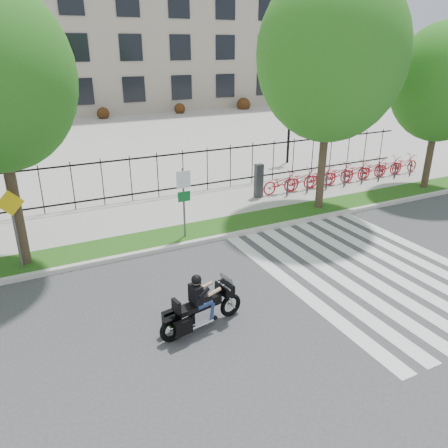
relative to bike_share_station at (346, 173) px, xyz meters
name	(u,v)px	position (x,y,z in m)	size (l,w,h in m)	color
ground	(229,309)	(-10.16, -7.20, -0.65)	(120.00, 120.00, 0.00)	#3B3B3D
curb	(174,247)	(-10.16, -3.10, -0.57)	(60.00, 0.20, 0.15)	beige
grass_verge	(166,238)	(-10.16, -2.25, -0.57)	(60.00, 1.50, 0.15)	#235715
sidewalk	(145,215)	(-10.16, 0.25, -0.57)	(60.00, 3.50, 0.15)	gray
plaza	(74,139)	(-10.16, 17.80, -0.60)	(80.00, 34.00, 0.10)	gray
crosswalk_stripes	(367,270)	(-5.34, -7.20, -0.64)	(5.70, 8.00, 0.01)	silver
iron_fence	(131,179)	(-10.16, 2.00, 0.50)	(30.00, 0.06, 2.00)	black
office_building	(30,9)	(-10.16, 37.72, 9.32)	(60.00, 21.90, 20.15)	#A29482
lamp_post_right	(290,108)	(-0.16, 4.80, 2.56)	(1.06, 0.70, 4.25)	black
street_tree_2	(331,55)	(-3.39, -2.25, 5.46)	(5.57, 5.57, 9.17)	#3B2B20
street_tree_3	(442,83)	(2.92, -2.25, 4.27)	(4.46, 4.46, 7.34)	#3B2B20
bike_share_station	(346,173)	(0.00, 0.00, 0.00)	(10.02, 0.87, 1.50)	#2D2D33
sign_pole_regulatory	(184,194)	(-9.55, -2.62, 1.09)	(0.50, 0.09, 2.50)	#59595B
sign_pole_warning	(13,219)	(-14.87, -2.62, 1.09)	(0.78, 0.09, 2.49)	#59595B
motorcycle_rider	(202,307)	(-11.13, -7.65, -0.05)	(2.33, 0.88, 1.81)	black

